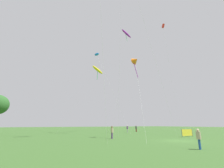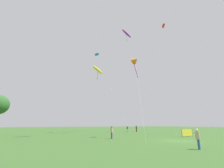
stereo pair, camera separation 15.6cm
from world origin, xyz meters
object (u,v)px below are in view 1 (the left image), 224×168
object	(u,v)px
person_standing_1	(112,131)
kite_flying_1	(126,34)
person_standing_2	(127,128)
kite_flying_5	(97,54)
person_standing_4	(136,128)
person_standing_0	(199,137)
kite_flying_6	(135,61)
event_banner	(187,133)
kite_flying_4	(163,27)
kite_flying_0	(98,70)

from	to	relation	value
person_standing_1	kite_flying_1	bearing A→B (deg)	-32.02
person_standing_2	kite_flying_5	xyz separation A→B (m)	(-9.21, 0.83, 19.95)
person_standing_4	kite_flying_5	bearing A→B (deg)	-95.93
person_standing_0	kite_flying_6	bearing A→B (deg)	56.71
person_standing_2	kite_flying_1	xyz separation A→B (m)	(2.82, 3.10, 31.80)
event_banner	person_standing_0	bearing A→B (deg)	-142.01
person_standing_0	event_banner	distance (m)	14.78
person_standing_4	kite_flying_6	bearing A→B (deg)	-47.14
person_standing_1	kite_flying_4	bearing A→B (deg)	-62.32
person_standing_2	kite_flying_0	xyz separation A→B (m)	(-9.17, 0.13, 15.10)
person_standing_0	kite_flying_1	xyz separation A→B (m)	(14.48, 29.83, 31.90)
kite_flying_1	kite_flying_6	xyz separation A→B (m)	(-11.60, -18.41, -19.82)
kite_flying_4	kite_flying_1	bearing A→B (deg)	122.41
kite_flying_1	person_standing_2	bearing A→B (deg)	-132.29
kite_flying_0	kite_flying_5	bearing A→B (deg)	93.44
kite_flying_5	event_banner	distance (m)	28.95
person_standing_2	kite_flying_6	xyz separation A→B (m)	(-8.77, -15.31, 11.98)
person_standing_2	kite_flying_0	world-z (taller)	kite_flying_0
person_standing_0	person_standing_1	bearing A→B (deg)	77.64
person_standing_0	person_standing_4	world-z (taller)	person_standing_4
person_standing_1	kite_flying_5	bearing A→B (deg)	-4.15
person_standing_4	kite_flying_5	size ratio (longest dim) A/B	0.08
person_standing_1	kite_flying_4	world-z (taller)	kite_flying_4
person_standing_2	kite_flying_1	world-z (taller)	kite_flying_1
kite_flying_0	kite_flying_5	xyz separation A→B (m)	(-0.04, 0.70, 4.85)
person_standing_2	person_standing_4	xyz separation A→B (m)	(4.33, 1.66, -0.04)
person_standing_4	kite_flying_1	size ratio (longest dim) A/B	0.05
person_standing_4	event_banner	size ratio (longest dim) A/B	0.63
kite_flying_5	person_standing_0	bearing A→B (deg)	-95.08
kite_flying_1	kite_flying_4	size ratio (longest dim) A/B	1.05
person_standing_4	kite_flying_6	world-z (taller)	kite_flying_6
person_standing_0	person_standing_2	xyz separation A→B (m)	(11.66, 26.73, 0.09)
person_standing_2	kite_flying_6	world-z (taller)	kite_flying_6
kite_flying_4	kite_flying_0	bearing A→B (deg)	158.12
kite_flying_0	kite_flying_1	size ratio (longest dim) A/B	0.51
kite_flying_0	kite_flying_4	xyz separation A→B (m)	(18.63, -7.48, 15.44)
person_standing_0	kite_flying_5	size ratio (longest dim) A/B	0.08
person_standing_0	kite_flying_1	distance (m)	46.01
kite_flying_1	kite_flying_5	size ratio (longest dim) A/B	1.57
person_standing_0	person_standing_1	world-z (taller)	person_standing_1
person_standing_1	person_standing_2	xyz separation A→B (m)	(13.11, 14.48, 0.01)
kite_flying_4	kite_flying_5	size ratio (longest dim) A/B	1.50
person_standing_2	kite_flying_6	size ratio (longest dim) A/B	0.13
kite_flying_0	kite_flying_5	size ratio (longest dim) A/B	0.80
kite_flying_0	kite_flying_1	bearing A→B (deg)	13.95
event_banner	person_standing_4	bearing A→B (deg)	77.32
kite_flying_1	kite_flying_6	world-z (taller)	kite_flying_1
kite_flying_4	kite_flying_5	bearing A→B (deg)	156.34
kite_flying_1	person_standing_0	bearing A→B (deg)	-115.89
kite_flying_0	kite_flying_6	world-z (taller)	kite_flying_0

